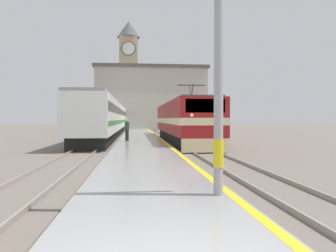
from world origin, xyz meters
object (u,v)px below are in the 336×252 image
object	(u,v)px
passenger_train	(110,118)
catenary_mast	(225,17)
locomotive_train	(182,122)
person_on_platform	(127,130)
clock_tower	(129,71)

from	to	relation	value
passenger_train	catenary_mast	world-z (taller)	catenary_mast
locomotive_train	passenger_train	size ratio (longest dim) A/B	0.45
passenger_train	person_on_platform	bearing A→B (deg)	-81.45
passenger_train	clock_tower	world-z (taller)	clock_tower
locomotive_train	person_on_platform	distance (m)	5.74
catenary_mast	passenger_train	bearing A→B (deg)	98.30
clock_tower	person_on_platform	bearing A→B (deg)	-89.07
passenger_train	clock_tower	distance (m)	33.32
locomotive_train	person_on_platform	world-z (taller)	locomotive_train
person_on_platform	clock_tower	distance (m)	49.30
locomotive_train	clock_tower	size ratio (longest dim) A/B	0.82
catenary_mast	clock_tower	bearing A→B (deg)	92.88
passenger_train	person_on_platform	world-z (taller)	passenger_train
clock_tower	passenger_train	bearing A→B (deg)	-93.05
catenary_mast	clock_tower	world-z (taller)	clock_tower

